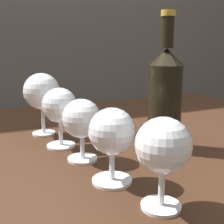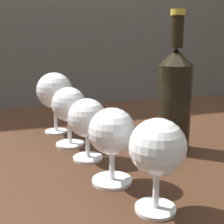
% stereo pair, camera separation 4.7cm
% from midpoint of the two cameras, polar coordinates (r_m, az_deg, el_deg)
% --- Properties ---
extents(dining_table, '(1.53, 0.89, 0.73)m').
position_cam_midpoint_polar(dining_table, '(0.73, -6.34, -11.75)').
color(dining_table, '#382114').
rests_on(dining_table, ground_plane).
extents(wine_glass_cabernet, '(0.08, 0.08, 0.13)m').
position_cam_midpoint_polar(wine_glass_cabernet, '(0.40, 12.11, -6.98)').
color(wine_glass_cabernet, white).
rests_on(wine_glass_cabernet, dining_table).
extents(wine_glass_port, '(0.08, 0.08, 0.13)m').
position_cam_midpoint_polar(wine_glass_port, '(0.48, 2.81, -4.27)').
color(wine_glass_port, white).
rests_on(wine_glass_port, dining_table).
extents(wine_glass_white, '(0.08, 0.08, 0.12)m').
position_cam_midpoint_polar(wine_glass_white, '(0.58, -2.49, -1.47)').
color(wine_glass_white, white).
rests_on(wine_glass_white, dining_table).
extents(wine_glass_amber, '(0.08, 0.08, 0.13)m').
position_cam_midpoint_polar(wine_glass_amber, '(0.66, -6.59, 1.07)').
color(wine_glass_amber, white).
rests_on(wine_glass_amber, dining_table).
extents(wine_glass_chardonnay, '(0.09, 0.09, 0.16)m').
position_cam_midpoint_polar(wine_glass_chardonnay, '(0.76, -9.31, 3.95)').
color(wine_glass_chardonnay, white).
rests_on(wine_glass_chardonnay, dining_table).
extents(wine_bottle, '(0.07, 0.07, 0.29)m').
position_cam_midpoint_polar(wine_bottle, '(0.64, 13.94, 2.68)').
color(wine_bottle, black).
rests_on(wine_bottle, dining_table).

